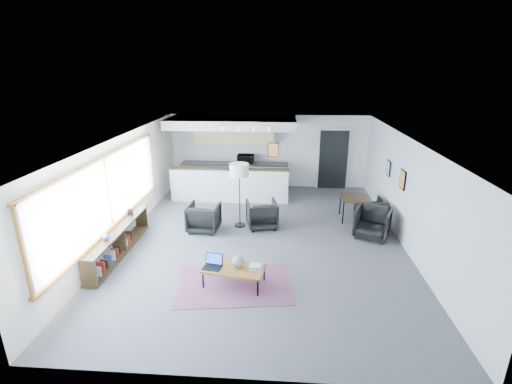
# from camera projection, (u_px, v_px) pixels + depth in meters

# --- Properties ---
(room) EXTENTS (7.02, 9.02, 2.62)m
(room) POSITION_uv_depth(u_px,v_px,m) (262.00, 191.00, 9.09)
(room) COLOR #4A4A4D
(room) RESTS_ON ground
(window) EXTENTS (0.10, 5.95, 1.66)m
(window) POSITION_uv_depth(u_px,v_px,m) (108.00, 194.00, 8.42)
(window) COLOR #8CBFFF
(window) RESTS_ON room
(console) EXTENTS (0.35, 3.00, 0.80)m
(console) POSITION_uv_depth(u_px,v_px,m) (118.00, 242.00, 8.63)
(console) COLOR black
(console) RESTS_ON floor
(kitchenette) EXTENTS (4.20, 1.96, 2.60)m
(kitchenette) POSITION_uv_depth(u_px,v_px,m) (233.00, 154.00, 12.65)
(kitchenette) COLOR white
(kitchenette) RESTS_ON floor
(doorway) EXTENTS (1.10, 0.12, 2.15)m
(doorway) POSITION_uv_depth(u_px,v_px,m) (333.00, 159.00, 13.19)
(doorway) COLOR black
(doorway) RESTS_ON room
(track_light) EXTENTS (1.60, 0.07, 0.15)m
(track_light) POSITION_uv_depth(u_px,v_px,m) (246.00, 127.00, 10.81)
(track_light) COLOR silver
(track_light) RESTS_ON room
(wall_art_lower) EXTENTS (0.03, 0.38, 0.48)m
(wall_art_lower) POSITION_uv_depth(u_px,v_px,m) (403.00, 180.00, 9.16)
(wall_art_lower) COLOR black
(wall_art_lower) RESTS_ON room
(wall_art_upper) EXTENTS (0.03, 0.34, 0.44)m
(wall_art_upper) POSITION_uv_depth(u_px,v_px,m) (388.00, 168.00, 10.40)
(wall_art_upper) COLOR black
(wall_art_upper) RESTS_ON room
(kilim_rug) EXTENTS (2.48, 1.85, 0.01)m
(kilim_rug) POSITION_uv_depth(u_px,v_px,m) (234.00, 284.00, 7.54)
(kilim_rug) COLOR #5D3049
(kilim_rug) RESTS_ON floor
(coffee_table) EXTENTS (1.31, 0.86, 0.40)m
(coffee_table) POSITION_uv_depth(u_px,v_px,m) (234.00, 269.00, 7.42)
(coffee_table) COLOR brown
(coffee_table) RESTS_ON floor
(laptop) EXTENTS (0.40, 0.35, 0.26)m
(laptop) POSITION_uv_depth(u_px,v_px,m) (213.00, 263.00, 7.43)
(laptop) COLOR black
(laptop) RESTS_ON coffee_table
(ceramic_pot) EXTENTS (0.25, 0.25, 0.25)m
(ceramic_pot) POSITION_uv_depth(u_px,v_px,m) (238.00, 262.00, 7.38)
(ceramic_pot) COLOR gray
(ceramic_pot) RESTS_ON coffee_table
(book_stack) EXTENTS (0.28, 0.22, 0.08)m
(book_stack) POSITION_uv_depth(u_px,v_px,m) (256.00, 267.00, 7.36)
(book_stack) COLOR silver
(book_stack) RESTS_ON coffee_table
(coaster) EXTENTS (0.12, 0.12, 0.01)m
(coaster) POSITION_uv_depth(u_px,v_px,m) (242.00, 273.00, 7.22)
(coaster) COLOR #E5590C
(coaster) RESTS_ON coffee_table
(armchair_left) EXTENTS (0.86, 0.81, 0.82)m
(armchair_left) POSITION_uv_depth(u_px,v_px,m) (204.00, 216.00, 9.90)
(armchair_left) COLOR black
(armchair_left) RESTS_ON floor
(armchair_right) EXTENTS (0.94, 0.90, 0.82)m
(armchair_right) POSITION_uv_depth(u_px,v_px,m) (262.00, 213.00, 10.12)
(armchair_right) COLOR black
(armchair_right) RESTS_ON floor
(floor_lamp) EXTENTS (0.51, 0.51, 1.77)m
(floor_lamp) POSITION_uv_depth(u_px,v_px,m) (239.00, 172.00, 9.82)
(floor_lamp) COLOR black
(floor_lamp) RESTS_ON floor
(dining_table) EXTENTS (0.83, 0.83, 0.68)m
(dining_table) POSITION_uv_depth(u_px,v_px,m) (355.00, 199.00, 10.55)
(dining_table) COLOR black
(dining_table) RESTS_ON floor
(dining_chair_near) EXTENTS (0.92, 0.89, 0.73)m
(dining_chair_near) POSITION_uv_depth(u_px,v_px,m) (372.00, 224.00, 9.54)
(dining_chair_near) COLOR black
(dining_chair_near) RESTS_ON floor
(dining_chair_far) EXTENTS (0.65, 0.61, 0.63)m
(dining_chair_far) POSITION_uv_depth(u_px,v_px,m) (369.00, 210.00, 10.58)
(dining_chair_far) COLOR black
(dining_chair_far) RESTS_ON floor
(microwave) EXTENTS (0.59, 0.34, 0.39)m
(microwave) POSITION_uv_depth(u_px,v_px,m) (246.00, 158.00, 13.12)
(microwave) COLOR black
(microwave) RESTS_ON kitchenette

